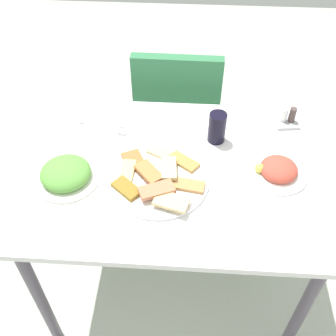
{
  "coord_description": "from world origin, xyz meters",
  "views": [
    {
      "loc": [
        0.04,
        -1.0,
        1.79
      ],
      "look_at": [
        -0.02,
        -0.02,
        0.77
      ],
      "focal_mm": 43.59,
      "sensor_mm": 36.0,
      "label": 1
    }
  ],
  "objects_px": {
    "soda_can": "(217,127)",
    "fork": "(103,127)",
    "dining_chair": "(177,114)",
    "salad_plate_greens": "(66,174)",
    "salad_plate_rice": "(278,171)",
    "paper_napkin": "(103,125)",
    "dining_table": "(174,186)",
    "spoon": "(104,122)",
    "condiment_caddy": "(287,119)",
    "pide_platter": "(158,178)"
  },
  "relations": [
    {
      "from": "soda_can",
      "to": "fork",
      "type": "relative_size",
      "value": 0.61
    },
    {
      "from": "dining_chair",
      "to": "salad_plate_greens",
      "type": "height_order",
      "value": "dining_chair"
    },
    {
      "from": "salad_plate_rice",
      "to": "paper_napkin",
      "type": "height_order",
      "value": "salad_plate_rice"
    },
    {
      "from": "dining_table",
      "to": "fork",
      "type": "xyz_separation_m",
      "value": [
        -0.29,
        0.21,
        0.1
      ]
    },
    {
      "from": "salad_plate_greens",
      "to": "spoon",
      "type": "height_order",
      "value": "salad_plate_greens"
    },
    {
      "from": "dining_table",
      "to": "soda_can",
      "type": "distance_m",
      "value": 0.27
    },
    {
      "from": "spoon",
      "to": "condiment_caddy",
      "type": "xyz_separation_m",
      "value": [
        0.73,
        0.04,
        0.02
      ]
    },
    {
      "from": "salad_plate_rice",
      "to": "dining_table",
      "type": "bearing_deg",
      "value": 179.61
    },
    {
      "from": "salad_plate_greens",
      "to": "fork",
      "type": "height_order",
      "value": "salad_plate_greens"
    },
    {
      "from": "pide_platter",
      "to": "paper_napkin",
      "type": "relative_size",
      "value": 2.36
    },
    {
      "from": "dining_table",
      "to": "spoon",
      "type": "relative_size",
      "value": 6.69
    },
    {
      "from": "salad_plate_greens",
      "to": "fork",
      "type": "distance_m",
      "value": 0.29
    },
    {
      "from": "spoon",
      "to": "paper_napkin",
      "type": "bearing_deg",
      "value": -70.81
    },
    {
      "from": "salad_plate_greens",
      "to": "dining_table",
      "type": "bearing_deg",
      "value": 10.52
    },
    {
      "from": "dining_chair",
      "to": "condiment_caddy",
      "type": "bearing_deg",
      "value": -37.44
    },
    {
      "from": "salad_plate_greens",
      "to": "spoon",
      "type": "distance_m",
      "value": 0.32
    },
    {
      "from": "paper_napkin",
      "to": "spoon",
      "type": "relative_size",
      "value": 0.91
    },
    {
      "from": "salad_plate_rice",
      "to": "spoon",
      "type": "distance_m",
      "value": 0.7
    },
    {
      "from": "salad_plate_greens",
      "to": "paper_napkin",
      "type": "height_order",
      "value": "salad_plate_greens"
    },
    {
      "from": "paper_napkin",
      "to": "condiment_caddy",
      "type": "relative_size",
      "value": 1.47
    },
    {
      "from": "dining_table",
      "to": "condiment_caddy",
      "type": "height_order",
      "value": "condiment_caddy"
    },
    {
      "from": "salad_plate_rice",
      "to": "spoon",
      "type": "bearing_deg",
      "value": 159.6
    },
    {
      "from": "salad_plate_rice",
      "to": "fork",
      "type": "xyz_separation_m",
      "value": [
        -0.66,
        0.21,
        -0.01
      ]
    },
    {
      "from": "fork",
      "to": "condiment_caddy",
      "type": "distance_m",
      "value": 0.73
    },
    {
      "from": "dining_table",
      "to": "spoon",
      "type": "height_order",
      "value": "spoon"
    },
    {
      "from": "dining_table",
      "to": "pide_platter",
      "type": "bearing_deg",
      "value": -131.77
    },
    {
      "from": "paper_napkin",
      "to": "fork",
      "type": "xyz_separation_m",
      "value": [
        0.0,
        -0.02,
        0.0
      ]
    },
    {
      "from": "salad_plate_greens",
      "to": "paper_napkin",
      "type": "distance_m",
      "value": 0.3
    },
    {
      "from": "salad_plate_greens",
      "to": "condiment_caddy",
      "type": "relative_size",
      "value": 2.29
    },
    {
      "from": "salad_plate_rice",
      "to": "spoon",
      "type": "height_order",
      "value": "salad_plate_rice"
    },
    {
      "from": "pide_platter",
      "to": "salad_plate_greens",
      "type": "xyz_separation_m",
      "value": [
        -0.32,
        -0.01,
        0.01
      ]
    },
    {
      "from": "salad_plate_greens",
      "to": "soda_can",
      "type": "bearing_deg",
      "value": 24.43
    },
    {
      "from": "salad_plate_rice",
      "to": "soda_can",
      "type": "relative_size",
      "value": 1.68
    },
    {
      "from": "dining_table",
      "to": "salad_plate_greens",
      "type": "xyz_separation_m",
      "value": [
        -0.37,
        -0.07,
        0.11
      ]
    },
    {
      "from": "soda_can",
      "to": "fork",
      "type": "distance_m",
      "value": 0.45
    },
    {
      "from": "fork",
      "to": "spoon",
      "type": "bearing_deg",
      "value": 108.15
    },
    {
      "from": "paper_napkin",
      "to": "spoon",
      "type": "xyz_separation_m",
      "value": [
        0.0,
        0.02,
        0.0
      ]
    },
    {
      "from": "fork",
      "to": "salad_plate_greens",
      "type": "bearing_deg",
      "value": -87.54
    },
    {
      "from": "pide_platter",
      "to": "soda_can",
      "type": "relative_size",
      "value": 2.86
    },
    {
      "from": "paper_napkin",
      "to": "condiment_caddy",
      "type": "height_order",
      "value": "condiment_caddy"
    },
    {
      "from": "paper_napkin",
      "to": "condiment_caddy",
      "type": "distance_m",
      "value": 0.73
    },
    {
      "from": "condiment_caddy",
      "to": "salad_plate_rice",
      "type": "bearing_deg",
      "value": -103.8
    },
    {
      "from": "paper_napkin",
      "to": "fork",
      "type": "relative_size",
      "value": 0.74
    },
    {
      "from": "dining_table",
      "to": "soda_can",
      "type": "bearing_deg",
      "value": 48.06
    },
    {
      "from": "soda_can",
      "to": "fork",
      "type": "height_order",
      "value": "soda_can"
    },
    {
      "from": "paper_napkin",
      "to": "fork",
      "type": "distance_m",
      "value": 0.02
    },
    {
      "from": "pide_platter",
      "to": "spoon",
      "type": "relative_size",
      "value": 2.15
    },
    {
      "from": "pide_platter",
      "to": "condiment_caddy",
      "type": "bearing_deg",
      "value": 35.31
    },
    {
      "from": "paper_napkin",
      "to": "soda_can",
      "type": "bearing_deg",
      "value": -7.14
    },
    {
      "from": "pide_platter",
      "to": "spoon",
      "type": "bearing_deg",
      "value": 128.72
    }
  ]
}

